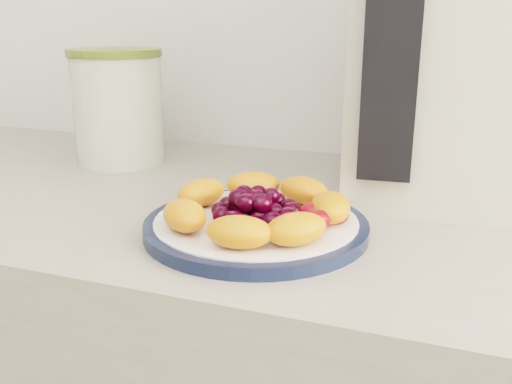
% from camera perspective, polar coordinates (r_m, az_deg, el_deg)
% --- Properties ---
extents(plate_rim, '(0.26, 0.26, 0.01)m').
position_cam_1_polar(plate_rim, '(0.66, 0.00, -3.51)').
color(plate_rim, '#121D36').
rests_on(plate_rim, counter).
extents(plate_face, '(0.24, 0.24, 0.02)m').
position_cam_1_polar(plate_face, '(0.66, 0.00, -3.43)').
color(plate_face, white).
rests_on(plate_face, counter).
extents(canister, '(0.18, 0.18, 0.18)m').
position_cam_1_polar(canister, '(1.00, -13.60, 7.94)').
color(canister, '#326015').
rests_on(canister, counter).
extents(canister_lid, '(0.19, 0.19, 0.01)m').
position_cam_1_polar(canister_lid, '(0.99, -13.99, 13.39)').
color(canister_lid, '#5B6825').
rests_on(canister_lid, canister).
extents(appliance_body, '(0.24, 0.31, 0.37)m').
position_cam_1_polar(appliance_body, '(0.84, 17.46, 12.48)').
color(appliance_body, beige).
rests_on(appliance_body, counter).
extents(appliance_panel, '(0.06, 0.03, 0.27)m').
position_cam_1_polar(appliance_panel, '(0.69, 13.35, 12.36)').
color(appliance_panel, black).
rests_on(appliance_panel, appliance_body).
extents(fruit_plate, '(0.23, 0.22, 0.04)m').
position_cam_1_polar(fruit_plate, '(0.65, 0.49, -1.47)').
color(fruit_plate, orange).
rests_on(fruit_plate, plate_face).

